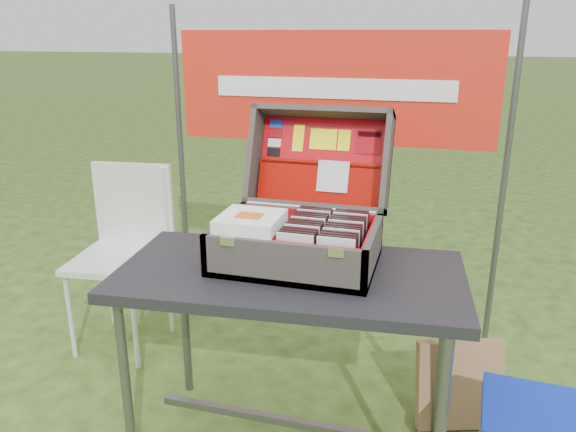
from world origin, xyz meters
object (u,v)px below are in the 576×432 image
(table, at_px, (290,364))
(suitcase, at_px, (301,193))
(cardboard_box, at_px, (459,384))
(chair, at_px, (117,262))

(table, bearing_deg, suitcase, 82.51)
(table, height_order, cardboard_box, table)
(table, relative_size, suitcase, 2.14)
(table, relative_size, chair, 1.31)
(table, xyz_separation_m, suitcase, (0.01, 0.13, 0.63))
(table, xyz_separation_m, chair, (-1.05, 0.52, 0.08))
(table, distance_m, chair, 1.17)
(chair, bearing_deg, suitcase, -26.64)
(suitcase, bearing_deg, cardboard_box, 18.44)
(suitcase, height_order, cardboard_box, suitcase)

